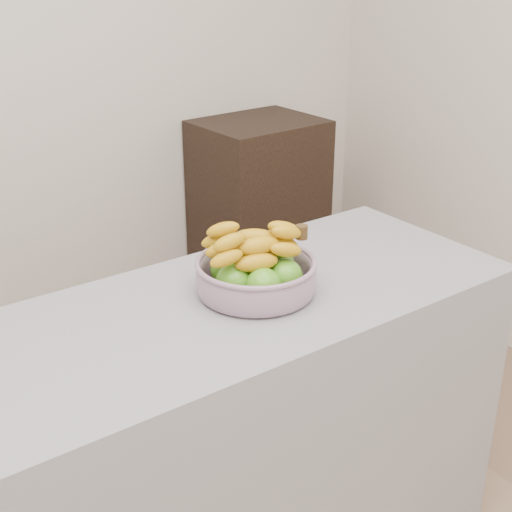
# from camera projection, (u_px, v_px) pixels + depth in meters

# --- Properties ---
(counter) EXTENTS (2.00, 0.60, 0.90)m
(counter) POSITION_uv_depth(u_px,v_px,m) (148.00, 488.00, 1.78)
(counter) COLOR gray
(counter) RESTS_ON ground
(cabinet) EXTENTS (0.55, 0.45, 0.97)m
(cabinet) POSITION_uv_depth(u_px,v_px,m) (259.00, 222.00, 3.37)
(cabinet) COLOR black
(cabinet) RESTS_ON ground
(fruit_bowl) EXTENTS (0.30, 0.30, 0.17)m
(fruit_bowl) POSITION_uv_depth(u_px,v_px,m) (256.00, 272.00, 1.76)
(fruit_bowl) COLOR #A9B2CB
(fruit_bowl) RESTS_ON counter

